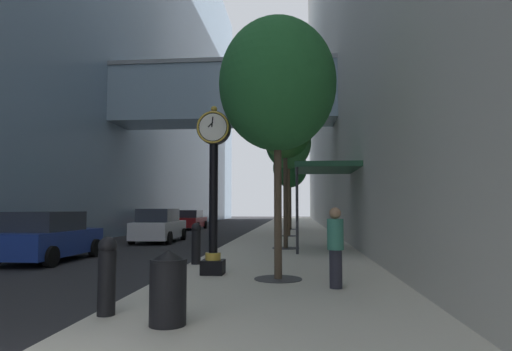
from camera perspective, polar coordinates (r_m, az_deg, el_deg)
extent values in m
plane|color=#262628|center=(29.88, -0.79, -7.69)|extent=(110.00, 110.00, 0.00)
cube|color=beige|center=(32.71, 4.62, -7.25)|extent=(5.52, 80.00, 0.14)
cube|color=#758EA8|center=(39.07, -19.45, 18.42)|extent=(9.00, 80.00, 33.38)
cube|color=#849EB2|center=(26.52, -4.23, 10.34)|extent=(13.88, 3.20, 3.28)
cube|color=gray|center=(27.02, -4.21, 13.95)|extent=(13.88, 3.40, 0.24)
cube|color=black|center=(10.94, -5.73, -11.98)|extent=(0.55, 0.55, 0.35)
cylinder|color=gold|center=(10.91, -5.72, -10.61)|extent=(0.38, 0.39, 0.18)
cylinder|color=black|center=(10.85, -5.66, -3.00)|extent=(0.22, 0.22, 2.71)
cylinder|color=black|center=(11.03, -5.59, 6.26)|extent=(0.84, 0.28, 0.84)
torus|color=gold|center=(10.88, -5.75, 6.41)|extent=(0.82, 0.05, 0.82)
cylinder|color=white|center=(10.88, -5.74, 6.40)|extent=(0.69, 0.01, 0.69)
cylinder|color=white|center=(11.17, -5.45, 6.12)|extent=(0.69, 0.01, 0.69)
sphere|color=gold|center=(11.13, -5.57, 8.75)|extent=(0.16, 0.16, 0.16)
cube|color=black|center=(10.90, -6.05, 6.71)|extent=(0.14, 0.01, 0.14)
cube|color=black|center=(10.90, -5.81, 7.08)|extent=(0.05, 0.01, 0.26)
cylinder|color=black|center=(7.21, -19.17, -13.28)|extent=(0.27, 0.27, 0.98)
sphere|color=black|center=(7.14, -19.06, -8.79)|extent=(0.29, 0.29, 0.29)
cylinder|color=black|center=(12.85, -7.94, -9.39)|extent=(0.27, 0.27, 0.98)
sphere|color=black|center=(12.82, -7.92, -6.87)|extent=(0.29, 0.29, 0.29)
cylinder|color=#333335|center=(10.18, 2.95, -13.52)|extent=(1.10, 1.10, 0.02)
cylinder|color=#4C3D2D|center=(10.05, 2.91, -3.57)|extent=(0.18, 0.18, 3.54)
ellipsoid|color=#23602D|center=(10.47, 2.86, 12.01)|extent=(2.78, 2.78, 3.19)
cylinder|color=#333335|center=(17.65, 3.97, -9.58)|extent=(1.10, 1.10, 0.02)
cylinder|color=#4C3D2D|center=(17.58, 3.93, -2.92)|extent=(0.18, 0.18, 4.11)
ellipsoid|color=#428438|center=(17.88, 3.89, 6.39)|extent=(2.24, 2.24, 2.58)
cylinder|color=#333335|center=(25.16, 4.37, -7.98)|extent=(1.10, 1.10, 0.02)
cylinder|color=brown|center=(25.12, 4.34, -2.95)|extent=(0.18, 0.18, 4.43)
ellipsoid|color=#387F3D|center=(25.39, 4.30, 4.34)|extent=(2.68, 2.68, 3.08)
cylinder|color=#333335|center=(32.68, 4.59, -7.11)|extent=(1.10, 1.10, 0.02)
cylinder|color=#4C3D2D|center=(32.64, 4.57, -3.91)|extent=(0.18, 0.18, 3.68)
ellipsoid|color=#23602D|center=(32.78, 4.54, 1.01)|extent=(2.59, 2.59, 2.98)
cylinder|color=black|center=(6.42, -11.58, -14.87)|extent=(0.52, 0.52, 0.92)
cone|color=black|center=(6.34, -11.51, -10.34)|extent=(0.53, 0.53, 0.16)
cylinder|color=#23232D|center=(9.17, 10.52, -12.08)|extent=(0.36, 0.36, 0.78)
cylinder|color=#337560|center=(9.10, 10.46, -7.67)|extent=(0.47, 0.47, 0.63)
sphere|color=#9E7556|center=(9.09, 10.43, -4.93)|extent=(0.24, 0.24, 0.24)
cube|color=#235138|center=(17.18, 9.15, 0.98)|extent=(2.40, 3.60, 0.20)
cylinder|color=#333338|center=(15.47, 5.47, -4.42)|extent=(0.10, 0.10, 3.20)
cylinder|color=#333338|center=(18.67, 5.44, -4.39)|extent=(0.10, 0.10, 3.20)
cube|color=silver|center=(22.95, -12.69, -7.02)|extent=(1.98, 4.56, 0.84)
cube|color=#282D38|center=(22.71, -12.82, -5.18)|extent=(1.69, 2.57, 0.69)
cylinder|color=black|center=(24.69, -13.78, -7.55)|extent=(0.24, 0.65, 0.64)
cylinder|color=black|center=(24.23, -9.63, -7.67)|extent=(0.24, 0.65, 0.64)
cylinder|color=black|center=(21.79, -16.13, -7.96)|extent=(0.24, 0.65, 0.64)
cylinder|color=black|center=(21.27, -11.46, -8.13)|extent=(0.24, 0.65, 0.64)
cube|color=navy|center=(16.08, -25.75, -8.01)|extent=(1.88, 4.08, 0.80)
cube|color=#282D38|center=(15.87, -26.05, -5.51)|extent=(1.64, 2.29, 0.65)
cylinder|color=black|center=(17.75, -25.98, -8.58)|extent=(0.23, 0.64, 0.64)
cylinder|color=black|center=(16.87, -20.60, -8.99)|extent=(0.23, 0.64, 0.64)
cylinder|color=black|center=(14.45, -25.54, -9.69)|extent=(0.23, 0.64, 0.64)
cube|color=#AD191E|center=(35.56, -8.67, -6.12)|extent=(1.87, 4.33, 0.76)
cube|color=#282D38|center=(35.33, -8.74, -5.05)|extent=(1.64, 2.43, 0.62)
cylinder|color=black|center=(37.22, -9.53, -6.46)|extent=(0.22, 0.64, 0.64)
cylinder|color=black|center=(36.80, -6.73, -6.51)|extent=(0.22, 0.64, 0.64)
cylinder|color=black|center=(34.38, -10.76, -6.63)|extent=(0.22, 0.64, 0.64)
cylinder|color=black|center=(33.93, -7.74, -6.70)|extent=(0.22, 0.64, 0.64)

